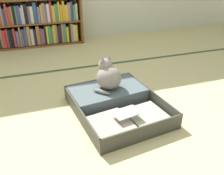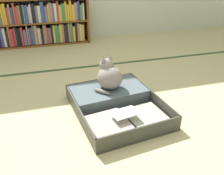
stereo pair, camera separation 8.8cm
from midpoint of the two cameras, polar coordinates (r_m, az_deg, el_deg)
The scene contains 5 objects.
ground_plane at distance 1.86m, azimuth 2.48°, elevation -9.50°, with size 10.00×10.00×0.00m, color #CDBE87.
tatami_border at distance 2.88m, azimuth -5.01°, elevation 4.90°, with size 4.80×0.05×0.00m.
bookshelf at distance 3.72m, azimuth -16.57°, elevation 14.35°, with size 1.45×0.28×0.66m.
open_suitcase at distance 2.06m, azimuth 1.48°, elevation -3.56°, with size 0.76×0.88×0.13m.
black_cat at distance 2.08m, azimuth 0.47°, elevation 2.72°, with size 0.30×0.29×0.30m.
Camera 2 is at (-0.43, -1.40, 1.13)m, focal length 38.89 mm.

